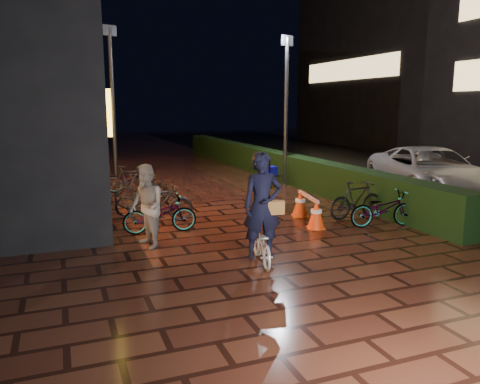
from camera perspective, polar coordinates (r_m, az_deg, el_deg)
name	(u,v)px	position (r m, az deg, el deg)	size (l,w,h in m)	color
ground	(283,235)	(10.13, 5.31, -5.22)	(80.00, 80.00, 0.00)	#381911
asphalt_road	(437,178)	(19.35, 22.93, 1.57)	(11.00, 60.00, 0.01)	black
hedge	(269,163)	(18.53, 3.53, 3.58)	(0.70, 20.00, 1.00)	black
bystander_person	(146,207)	(9.20, -11.39, -1.76)	(0.80, 0.62, 1.64)	#5C5D5F
van	(430,171)	(15.53, 22.15, 2.34)	(2.42, 5.26, 1.46)	#A8A7AC
lamp_post_hedge	(286,104)	(16.31, 5.64, 10.58)	(0.48, 0.21, 5.03)	black
lamp_post_sf	(113,97)	(17.98, -15.28, 11.16)	(0.52, 0.25, 5.54)	black
cyclist	(262,223)	(8.13, 2.66, -3.79)	(0.77, 1.45, 1.98)	white
traffic_barrier	(308,208)	(11.23, 8.26, -2.00)	(0.65, 1.61, 0.66)	#FF400D
cart_assembly	(271,172)	(15.87, 3.74, 2.46)	(0.59, 0.62, 1.01)	black
parked_bikes_storefront	(143,193)	(12.77, -11.69, -0.08)	(1.81, 5.99, 0.92)	black
parked_bikes_hedge	(370,205)	(11.43, 15.62, -1.50)	(1.73, 1.54, 0.92)	black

